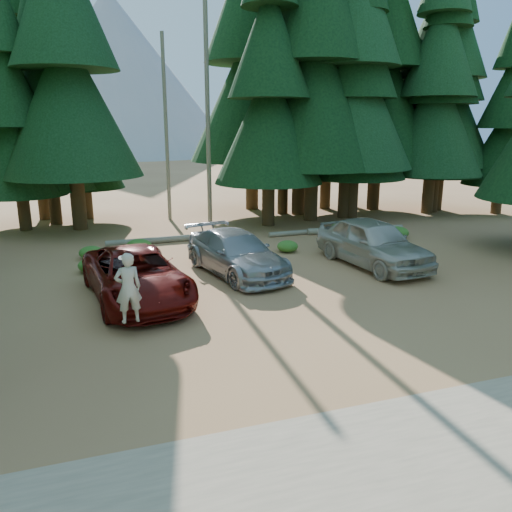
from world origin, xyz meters
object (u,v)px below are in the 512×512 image
object	(u,v)px
silver_minivan_right	(373,242)
log_right	(356,230)
red_pickup	(136,275)
silver_minivan_center	(236,253)
log_left	(151,241)
frisbee_player	(128,288)
log_mid	(297,233)

from	to	relation	value
silver_minivan_right	log_right	size ratio (longest dim) A/B	1.07
red_pickup	silver_minivan_center	world-z (taller)	red_pickup
silver_minivan_center	log_left	xyz separation A→B (m)	(-2.40, 5.75, -0.62)
silver_minivan_right	log_left	distance (m)	10.00
frisbee_player	log_right	xyz separation A→B (m)	(11.80, 9.50, -1.18)
red_pickup	log_mid	world-z (taller)	red_pickup
silver_minivan_right	log_left	size ratio (longest dim) A/B	1.34
frisbee_player	log_mid	bearing A→B (deg)	-138.82
silver_minivan_right	frisbee_player	size ratio (longest dim) A/B	2.96
silver_minivan_right	log_right	world-z (taller)	silver_minivan_right
frisbee_player	silver_minivan_right	bearing A→B (deg)	-164.33
log_mid	log_right	size ratio (longest dim) A/B	0.59
silver_minivan_center	log_mid	size ratio (longest dim) A/B	1.77
silver_minivan_right	log_mid	xyz separation A→B (m)	(-0.59, 5.96, -0.79)
red_pickup	silver_minivan_center	size ratio (longest dim) A/B	1.07
red_pickup	frisbee_player	xyz separation A→B (m)	(-0.43, -2.88, 0.56)
log_left	log_right	distance (m)	10.10
silver_minivan_center	silver_minivan_right	bearing A→B (deg)	-19.39
log_right	log_left	bearing A→B (deg)	-178.06
frisbee_player	log_right	world-z (taller)	frisbee_player
red_pickup	log_right	bearing A→B (deg)	22.78
silver_minivan_right	frisbee_player	xyz separation A→B (m)	(-9.39, -3.98, 0.43)
red_pickup	silver_minivan_right	size ratio (longest dim) A/B	1.05
red_pickup	log_right	size ratio (longest dim) A/B	1.13
red_pickup	silver_minivan_right	bearing A→B (deg)	-0.44
frisbee_player	log_left	world-z (taller)	frisbee_player
frisbee_player	log_right	size ratio (longest dim) A/B	0.36
red_pickup	silver_minivan_center	xyz separation A→B (m)	(3.71, 1.73, -0.02)
silver_minivan_center	log_left	distance (m)	6.26
silver_minivan_center	frisbee_player	xyz separation A→B (m)	(-4.14, -4.61, 0.58)
silver_minivan_center	log_right	xyz separation A→B (m)	(7.66, 4.89, -0.60)
log_mid	log_right	xyz separation A→B (m)	(3.00, -0.43, 0.04)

